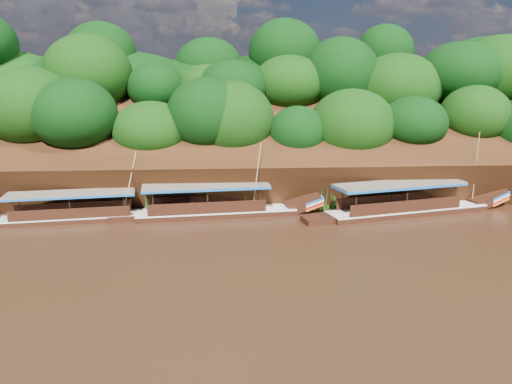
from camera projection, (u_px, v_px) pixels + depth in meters
ground at (251, 251)px, 30.91m from camera, size 160.00×160.00×0.00m
riverbank at (239, 160)px, 52.55m from camera, size 120.00×30.06×19.40m
boat_0 at (416, 206)px, 39.29m from camera, size 15.77×5.79×6.86m
boat_1 at (226, 208)px, 38.69m from camera, size 14.66×3.71×6.22m
boat_2 at (93, 214)px, 37.46m from camera, size 14.04×3.66×5.49m
reeds at (209, 201)px, 39.78m from camera, size 48.96×2.37×2.06m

